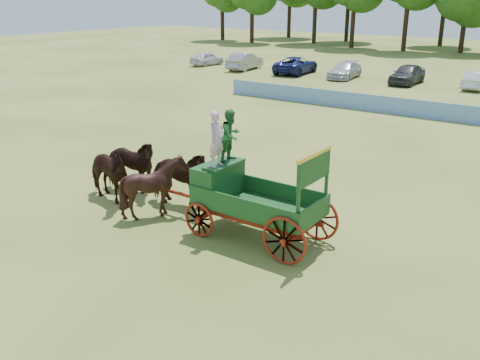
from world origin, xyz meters
name	(u,v)px	position (x,y,z in m)	size (l,w,h in m)	color
ground	(251,214)	(0.00, 0.00, 0.00)	(160.00, 160.00, 0.00)	#A09848
horse_lead_left	(106,173)	(-4.86, -1.98, 1.03)	(1.11, 2.43, 2.05)	black
horse_lead_right	(129,166)	(-4.86, -0.88, 1.03)	(1.11, 2.43, 2.05)	black
horse_wheel_left	(155,187)	(-2.46, -1.98, 1.03)	(1.66, 1.87, 2.06)	black
horse_wheel_right	(178,178)	(-2.46, -0.88, 1.03)	(1.11, 2.43, 2.05)	black
farm_dray	(238,181)	(0.48, -1.41, 1.68)	(6.00, 2.00, 3.81)	maroon
sponsor_banner	(407,107)	(-1.00, 18.00, 0.53)	(26.00, 0.08, 1.05)	#2052B0
parked_cars	(392,73)	(-6.49, 29.97, 0.75)	(38.60, 7.06, 1.60)	silver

